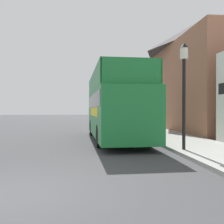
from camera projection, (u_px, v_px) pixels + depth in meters
ground_plane at (70, 127)px, 26.10m from camera, size 144.00×144.00×0.00m
sidewalk at (143, 128)px, 23.76m from camera, size 3.20×108.00×0.14m
brick_terrace_rear at (193, 77)px, 23.99m from camera, size 6.00×18.33×9.59m
tour_bus at (115, 109)px, 15.12m from camera, size 2.91×10.10×3.84m
parked_car_ahead_of_bus at (114, 122)px, 22.32m from camera, size 2.00×4.48×1.46m
lamp_post_nearest at (184, 75)px, 10.58m from camera, size 0.35×0.35×4.32m
lamp_post_second at (142, 83)px, 18.25m from camera, size 0.35×0.35×5.11m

